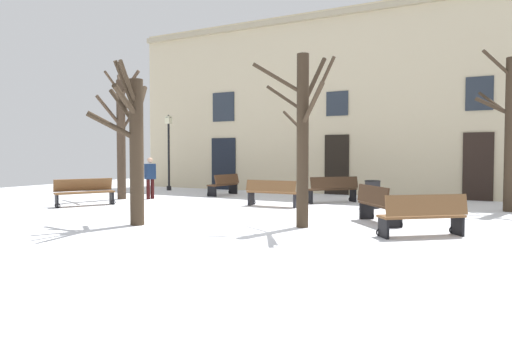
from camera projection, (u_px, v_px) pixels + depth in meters
ground_plane at (223, 224)px, 10.95m from camera, size 31.90×31.90×0.00m
building_facade at (334, 101)px, 18.82m from camera, size 19.94×0.60×7.86m
tree_near_facade at (303, 133)px, 10.31m from camera, size 2.01×1.81×4.11m
tree_foreground at (512, 127)px, 13.11m from camera, size 2.47×1.96×4.81m
tree_right_of_center at (134, 139)px, 10.67m from camera, size 1.67×1.96×4.19m
tree_left_of_center at (121, 131)px, 16.74m from camera, size 1.95×2.09×4.96m
streetlamp at (169, 144)px, 20.68m from camera, size 0.30×0.30×3.57m
litter_bin at (372, 194)px, 14.01m from camera, size 0.50×0.50×0.89m
bench_back_to_back_left at (85, 192)px, 14.65m from camera, size 1.32×1.87×0.90m
bench_near_center_tree at (272, 193)px, 14.42m from camera, size 1.78×0.55×0.88m
bench_facing_shops at (377, 204)px, 10.97m from camera, size 1.33×1.47×0.95m
bench_back_to_back_right at (224, 185)px, 18.31m from camera, size 0.69×1.62×0.88m
bench_far_corner at (423, 215)px, 9.18m from camera, size 1.73×1.49×0.91m
bench_by_litter_bin at (333, 189)px, 15.52m from camera, size 1.61×1.63×0.93m
person_crossing_plaza at (150, 176)px, 16.78m from camera, size 0.33×0.43×1.59m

